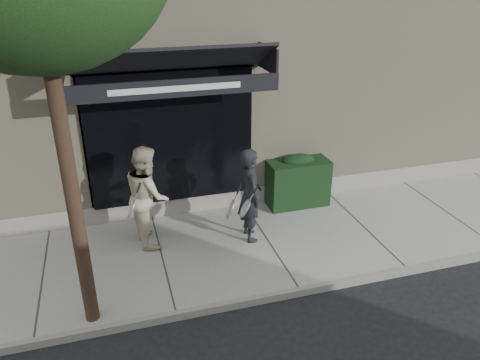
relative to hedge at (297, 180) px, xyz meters
name	(u,v)px	position (x,y,z in m)	size (l,w,h in m)	color
ground	(267,245)	(-1.10, -1.25, -0.66)	(80.00, 80.00, 0.00)	black
sidewalk	(267,242)	(-1.10, -1.25, -0.60)	(20.00, 3.00, 0.12)	gray
curb	(299,291)	(-1.10, -2.80, -0.59)	(20.00, 0.10, 0.14)	gray
building_facade	(206,55)	(-1.11, 3.71, 2.08)	(14.30, 8.04, 5.64)	#C3B895
hedge	(297,180)	(0.00, 0.00, 0.00)	(1.30, 0.70, 1.14)	black
pedestrian_front	(250,195)	(-1.40, -1.07, 0.36)	(0.79, 0.82, 1.81)	black
pedestrian_back	(147,195)	(-3.21, -0.63, 0.40)	(0.82, 0.99, 1.89)	beige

